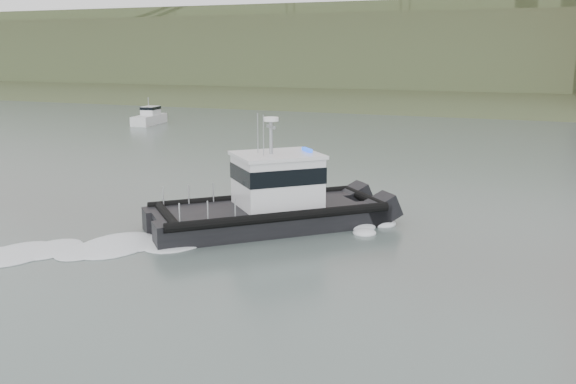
% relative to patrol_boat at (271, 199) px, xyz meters
% --- Properties ---
extents(ground, '(400.00, 400.00, 0.00)m').
position_rel_patrol_boat_xyz_m(ground, '(2.80, -11.16, -1.46)').
color(ground, '#4E5D57').
rests_on(ground, ground).
extents(headlands, '(500.00, 105.36, 27.12)m').
position_rel_patrol_boat_xyz_m(headlands, '(2.80, 114.34, 5.59)').
color(headlands, '#3B4C2B').
rests_on(headlands, ground).
extents(patrol_boat, '(11.67, 11.47, 5.83)m').
position_rel_patrol_boat_xyz_m(patrol_boat, '(0.00, 0.00, 0.00)').
color(patrol_boat, black).
rests_on(patrol_boat, ground).
extents(motorboat, '(3.01, 6.42, 3.40)m').
position_rel_patrol_boat_xyz_m(motorboat, '(-33.13, 37.55, -0.61)').
color(motorboat, silver).
rests_on(motorboat, ground).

